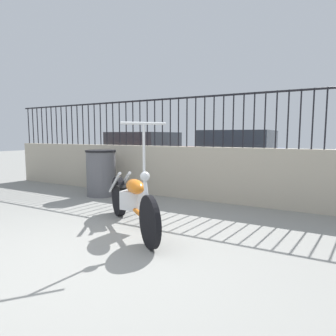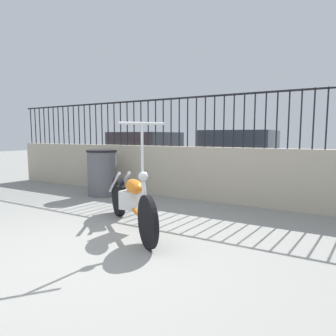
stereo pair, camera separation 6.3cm
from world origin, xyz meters
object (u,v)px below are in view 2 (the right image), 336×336
trash_bin (102,173)px  car_blue (242,156)px  motorcycle_orange (129,199)px  car_red (150,153)px

trash_bin → car_blue: 3.71m
motorcycle_orange → car_red: bearing=159.0°
car_red → trash_bin: bearing=-166.8°
car_red → car_blue: (3.04, -0.23, 0.01)m
trash_bin → car_blue: (1.95, 3.15, 0.21)m
motorcycle_orange → car_red: size_ratio=0.37×
trash_bin → motorcycle_orange: bearing=-38.6°
car_blue → trash_bin: bearing=145.4°
motorcycle_orange → car_red: motorcycle_orange is taller
car_blue → car_red: bearing=83.0°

